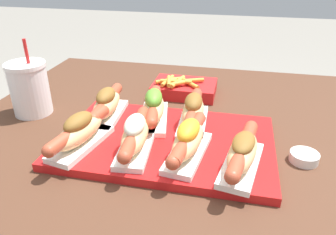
{
  "coord_description": "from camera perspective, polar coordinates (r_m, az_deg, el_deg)",
  "views": [
    {
      "loc": [
        0.08,
        -0.57,
        1.13
      ],
      "look_at": [
        -0.06,
        0.04,
        0.81
      ],
      "focal_mm": 35.0,
      "sensor_mm": 36.0,
      "label": 1
    }
  ],
  "objects": [
    {
      "name": "serving_tray",
      "position": [
        0.72,
        -0.34,
        -4.21
      ],
      "size": [
        0.46,
        0.3,
        0.02
      ],
      "color": "red",
      "rests_on": "patio_table"
    },
    {
      "name": "hot_dog_0",
      "position": [
        0.69,
        -15.15,
        -2.4
      ],
      "size": [
        0.09,
        0.2,
        0.07
      ],
      "color": "white",
      "rests_on": "serving_tray"
    },
    {
      "name": "hot_dog_1",
      "position": [
        0.66,
        -5.73,
        -3.04
      ],
      "size": [
        0.07,
        0.2,
        0.07
      ],
      "color": "white",
      "rests_on": "serving_tray"
    },
    {
      "name": "hot_dog_2",
      "position": [
        0.64,
        3.41,
        -4.0
      ],
      "size": [
        0.08,
        0.2,
        0.07
      ],
      "color": "white",
      "rests_on": "serving_tray"
    },
    {
      "name": "hot_dog_3",
      "position": [
        0.62,
        12.84,
        -5.97
      ],
      "size": [
        0.09,
        0.2,
        0.07
      ],
      "color": "white",
      "rests_on": "serving_tray"
    },
    {
      "name": "hot_dog_4",
      "position": [
        0.79,
        -10.64,
        2.22
      ],
      "size": [
        0.07,
        0.2,
        0.07
      ],
      "color": "white",
      "rests_on": "serving_tray"
    },
    {
      "name": "hot_dog_5",
      "position": [
        0.77,
        -2.48,
        1.79
      ],
      "size": [
        0.09,
        0.2,
        0.08
      ],
      "color": "white",
      "rests_on": "serving_tray"
    },
    {
      "name": "hot_dog_6",
      "position": [
        0.75,
        4.41,
        1.13
      ],
      "size": [
        0.07,
        0.2,
        0.07
      ],
      "color": "white",
      "rests_on": "serving_tray"
    },
    {
      "name": "sauce_bowl",
      "position": [
        0.72,
        22.64,
        -6.32
      ],
      "size": [
        0.06,
        0.06,
        0.02
      ],
      "color": "silver",
      "rests_on": "patio_table"
    },
    {
      "name": "drink_cup",
      "position": [
        0.9,
        -22.97,
        4.68
      ],
      "size": [
        0.1,
        0.1,
        0.2
      ],
      "color": "white",
      "rests_on": "patio_table"
    },
    {
      "name": "fries_basket",
      "position": [
        0.97,
        2.77,
        5.18
      ],
      "size": [
        0.18,
        0.13,
        0.06
      ],
      "color": "red",
      "rests_on": "patio_table"
    }
  ]
}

